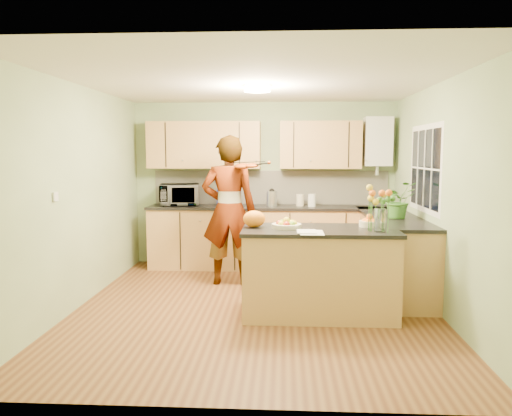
{
  "coord_description": "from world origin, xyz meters",
  "views": [
    {
      "loc": [
        0.31,
        -5.47,
        1.75
      ],
      "look_at": [
        -0.02,
        0.5,
        1.07
      ],
      "focal_mm": 35.0,
      "sensor_mm": 36.0,
      "label": 1
    }
  ],
  "objects": [
    {
      "name": "floor",
      "position": [
        0.0,
        0.0,
        0.0
      ],
      "size": [
        4.5,
        4.5,
        0.0
      ],
      "primitive_type": "plane",
      "color": "#573019",
      "rests_on": "ground"
    },
    {
      "name": "ceiling",
      "position": [
        0.0,
        0.0,
        2.5
      ],
      "size": [
        4.0,
        4.5,
        0.02
      ],
      "primitive_type": "cube",
      "color": "silver",
      "rests_on": "wall_back"
    },
    {
      "name": "wall_back",
      "position": [
        0.0,
        2.25,
        1.25
      ],
      "size": [
        4.0,
        0.02,
        2.5
      ],
      "primitive_type": "cube",
      "color": "gray",
      "rests_on": "floor"
    },
    {
      "name": "wall_front",
      "position": [
        0.0,
        -2.25,
        1.25
      ],
      "size": [
        4.0,
        0.02,
        2.5
      ],
      "primitive_type": "cube",
      "color": "gray",
      "rests_on": "floor"
    },
    {
      "name": "wall_left",
      "position": [
        -2.0,
        0.0,
        1.25
      ],
      "size": [
        0.02,
        4.5,
        2.5
      ],
      "primitive_type": "cube",
      "color": "gray",
      "rests_on": "floor"
    },
    {
      "name": "wall_right",
      "position": [
        2.0,
        0.0,
        1.25
      ],
      "size": [
        0.02,
        4.5,
        2.5
      ],
      "primitive_type": "cube",
      "color": "gray",
      "rests_on": "floor"
    },
    {
      "name": "back_counter",
      "position": [
        0.1,
        1.95,
        0.47
      ],
      "size": [
        3.64,
        0.62,
        0.94
      ],
      "color": "#A57242",
      "rests_on": "floor"
    },
    {
      "name": "right_counter",
      "position": [
        1.7,
        0.85,
        0.47
      ],
      "size": [
        0.62,
        2.24,
        0.94
      ],
      "color": "#A57242",
      "rests_on": "floor"
    },
    {
      "name": "splashback",
      "position": [
        0.1,
        2.23,
        1.2
      ],
      "size": [
        3.6,
        0.02,
        0.52
      ],
      "primitive_type": "cube",
      "color": "beige",
      "rests_on": "back_counter"
    },
    {
      "name": "upper_cabinets",
      "position": [
        -0.18,
        2.08,
        1.85
      ],
      "size": [
        3.2,
        0.34,
        0.7
      ],
      "color": "#A57242",
      "rests_on": "wall_back"
    },
    {
      "name": "boiler",
      "position": [
        1.7,
        2.09,
        1.9
      ],
      "size": [
        0.4,
        0.3,
        0.86
      ],
      "color": "silver",
      "rests_on": "wall_back"
    },
    {
      "name": "window_right",
      "position": [
        1.99,
        0.6,
        1.55
      ],
      "size": [
        0.01,
        1.3,
        1.05
      ],
      "color": "silver",
      "rests_on": "wall_right"
    },
    {
      "name": "light_switch",
      "position": [
        -1.99,
        -0.6,
        1.3
      ],
      "size": [
        0.02,
        0.09,
        0.09
      ],
      "primitive_type": "cube",
      "color": "silver",
      "rests_on": "wall_left"
    },
    {
      "name": "ceiling_lamp",
      "position": [
        0.0,
        0.3,
        2.46
      ],
      "size": [
        0.3,
        0.3,
        0.07
      ],
      "color": "#FFEABF",
      "rests_on": "ceiling"
    },
    {
      "name": "peninsula_island",
      "position": [
        0.69,
        -0.2,
        0.47
      ],
      "size": [
        1.64,
        0.84,
        0.94
      ],
      "color": "#A57242",
      "rests_on": "floor"
    },
    {
      "name": "fruit_dish",
      "position": [
        0.34,
        -0.2,
        0.98
      ],
      "size": [
        0.32,
        0.32,
        0.11
      ],
      "color": "beige",
      "rests_on": "peninsula_island"
    },
    {
      "name": "orange_bowl",
      "position": [
        1.24,
        -0.05,
        0.99
      ],
      "size": [
        0.23,
        0.23,
        0.13
      ],
      "color": "beige",
      "rests_on": "peninsula_island"
    },
    {
      "name": "flower_vase",
      "position": [
        1.29,
        -0.38,
        1.28
      ],
      "size": [
        0.28,
        0.28,
        0.52
      ],
      "rotation": [
        0.0,
        0.0,
        -0.23
      ],
      "color": "silver",
      "rests_on": "peninsula_island"
    },
    {
      "name": "orange_bag",
      "position": [
        -0.01,
        -0.15,
        1.03
      ],
      "size": [
        0.26,
        0.23,
        0.18
      ],
      "primitive_type": "ellipsoid",
      "rotation": [
        0.0,
        0.0,
        0.12
      ],
      "color": "orange",
      "rests_on": "peninsula_island"
    },
    {
      "name": "papers",
      "position": [
        0.59,
        -0.5,
        0.94
      ],
      "size": [
        0.24,
        0.32,
        0.01
      ],
      "primitive_type": "cube",
      "color": "white",
      "rests_on": "peninsula_island"
    },
    {
      "name": "violinist",
      "position": [
        -0.41,
        1.0,
        0.98
      ],
      "size": [
        0.73,
        0.49,
        1.96
      ],
      "primitive_type": "imported",
      "rotation": [
        0.0,
        0.0,
        3.17
      ],
      "color": "#DC9F86",
      "rests_on": "floor"
    },
    {
      "name": "violin",
      "position": [
        -0.21,
        0.78,
        1.57
      ],
      "size": [
        0.6,
        0.52,
        0.15
      ],
      "primitive_type": null,
      "rotation": [
        0.17,
        0.0,
        -0.61
      ],
      "color": "#4C1904",
      "rests_on": "violinist"
    },
    {
      "name": "microwave",
      "position": [
        -1.27,
        1.99,
        1.1
      ],
      "size": [
        0.64,
        0.48,
        0.32
      ],
      "primitive_type": "imported",
      "rotation": [
        0.0,
        0.0,
        0.16
      ],
      "color": "silver",
      "rests_on": "back_counter"
    },
    {
      "name": "blue_box",
      "position": [
        -0.51,
        1.94,
        1.07
      ],
      "size": [
        0.35,
        0.28,
        0.25
      ],
      "primitive_type": "cube",
      "rotation": [
        0.0,
        0.0,
        -0.19
      ],
      "color": "navy",
      "rests_on": "back_counter"
    },
    {
      "name": "kettle",
      "position": [
        0.13,
        1.93,
        1.07
      ],
      "size": [
        0.16,
        0.16,
        0.31
      ],
      "rotation": [
        0.0,
        0.0,
        -0.07
      ],
      "color": "silver",
      "rests_on": "back_counter"
    },
    {
      "name": "jar_cream",
      "position": [
        0.55,
        2.0,
        1.03
      ],
      "size": [
        0.15,
        0.15,
        0.18
      ],
      "primitive_type": "cylinder",
      "rotation": [
        0.0,
        0.0,
        0.4
      ],
      "color": "beige",
      "rests_on": "back_counter"
    },
    {
      "name": "jar_white",
      "position": [
        0.73,
        1.94,
        1.03
      ],
      "size": [
        0.15,
        0.15,
        0.18
      ],
      "primitive_type": "cylinder",
      "rotation": [
        0.0,
        0.0,
        -0.28
      ],
      "color": "silver",
      "rests_on": "back_counter"
    },
    {
      "name": "potted_plant",
      "position": [
        1.7,
        0.65,
        1.17
      ],
      "size": [
        0.51,
        0.48,
        0.45
      ],
      "primitive_type": "imported",
      "rotation": [
        0.0,
        0.0,
        0.4
      ],
      "color": "#377025",
      "rests_on": "right_counter"
    }
  ]
}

